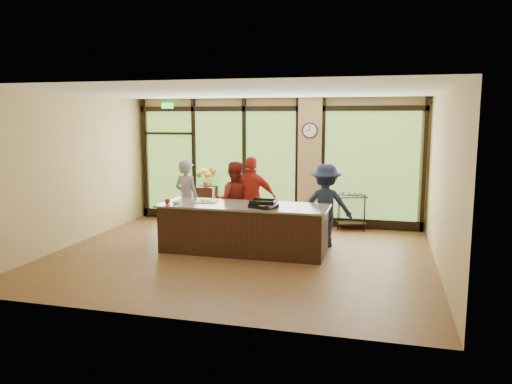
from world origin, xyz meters
The scene contains 25 objects.
floor centered at (0.00, 0.00, 0.00)m, with size 7.00×7.00×0.00m, color brown.
ceiling centered at (0.00, 0.00, 3.00)m, with size 7.00×7.00×0.00m, color silver.
back_wall centered at (0.00, 3.00, 1.50)m, with size 7.00×7.00×0.00m, color tan.
left_wall centered at (-3.50, 0.00, 1.50)m, with size 6.00×6.00×0.00m, color tan.
right_wall centered at (3.50, 0.00, 1.50)m, with size 6.00×6.00×0.00m, color tan.
window_wall centered at (0.16, 2.95, 1.39)m, with size 6.90×0.12×3.00m.
island_base centered at (0.00, 0.30, 0.44)m, with size 3.10×1.00×0.88m, color black.
countertop centered at (0.00, 0.30, 0.90)m, with size 3.20×1.10×0.04m, color slate.
wall_clock centered at (0.85, 2.87, 2.25)m, with size 0.36×0.04×0.36m.
cook_left centered at (-1.45, 1.03, 0.84)m, with size 0.62×0.40×1.69m, color gray.
cook_midleft centered at (-0.45, 1.12, 0.83)m, with size 0.81×0.63×1.66m, color maroon.
cook_midright centered at (-0.07, 1.16, 0.88)m, with size 1.03×0.43×1.76m, color #AA241A.
cook_right centered at (1.45, 1.15, 0.82)m, with size 1.06×0.61×1.65m, color #192038.
roasting_pan centered at (0.44, 0.08, 0.96)m, with size 0.45×0.35×0.08m, color black.
mixing_bowl centered at (0.54, 0.01, 0.96)m, with size 0.33×0.33×0.08m, color silver.
cutting_board_left centered at (-0.80, 0.35, 0.93)m, with size 0.40×0.30×0.01m, color #519837.
cutting_board_center centered at (-0.80, 0.46, 0.93)m, with size 0.43×0.32×0.01m, color gold.
cutting_board_right centered at (0.29, 0.39, 0.93)m, with size 0.36×0.27×0.01m, color gold.
prep_bowl_near centered at (-1.27, 0.06, 0.94)m, with size 0.16×0.16×0.05m, color white.
prep_bowl_mid centered at (0.43, 0.24, 0.94)m, with size 0.14×0.14×0.04m, color white.
prep_bowl_far centered at (0.22, 0.78, 0.93)m, with size 0.12×0.12×0.03m, color white.
red_ramekin centered at (-1.43, 0.02, 0.96)m, with size 0.11×0.11×0.09m, color #B21911.
flower_stand centered at (-1.64, 2.75, 0.44)m, with size 0.44×0.44×0.87m, color black.
flower_vase centered at (-1.64, 2.75, 1.00)m, with size 0.24×0.24×0.25m, color olive.
bar_cart centered at (1.86, 2.75, 0.52)m, with size 0.71×0.53×0.87m.
Camera 1 is at (2.60, -8.61, 2.57)m, focal length 35.00 mm.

